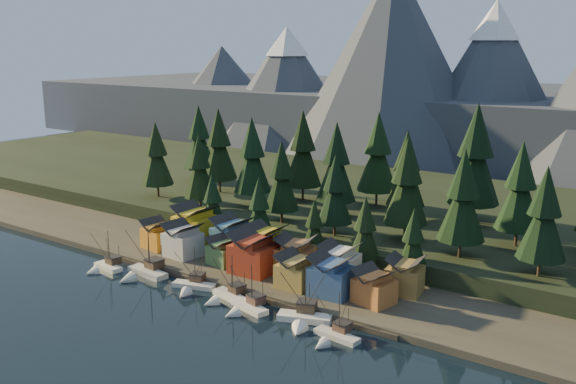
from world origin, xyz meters
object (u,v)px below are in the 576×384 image
Objects in this scene: boat_4 at (246,302)px; boat_5 at (303,312)px; boat_2 at (192,281)px; boat_1 at (143,267)px; house_back_1 at (232,235)px; house_front_0 at (159,233)px; boat_0 at (104,262)px; boat_6 at (334,331)px; house_back_0 at (195,223)px; house_front_1 at (183,239)px; boat_3 at (226,291)px.

boat_5 is at bearing 22.39° from boat_4.
boat_4 is at bearing -25.52° from boat_2.
house_back_1 is at bearing 72.99° from boat_1.
house_front_0 is (-54.89, 13.93, 3.01)m from boat_5.
boat_1 is at bearing 19.73° from boat_0.
boat_2 is 1.15× the size of house_back_1.
boat_1 is 1.55× the size of house_front_0.
boat_1 is at bearing -177.04° from boat_6.
house_back_1 is at bearing 128.45° from boat_5.
boat_2 is 22.39m from house_back_1.
house_back_0 is 13.50m from house_back_1.
house_back_1 is at bearing 29.26° from house_front_0.
house_back_0 reaches higher than house_front_0.
boat_5 is at bearing 10.14° from boat_0.
house_back_0 is at bearing 178.76° from house_back_1.
boat_3 is at bearing -22.39° from house_front_1.
boat_3 is at bearing -14.07° from house_front_0.
boat_1 reaches higher than boat_5.
house_front_1 is (-32.34, 14.90, 3.87)m from boat_4.
boat_1 reaches higher than boat_6.
house_back_1 reaches higher than boat_3.
boat_1 reaches higher than house_front_0.
boat_6 is 1.24× the size of house_front_0.
boat_0 is at bearing -87.24° from house_front_0.
house_front_0 is 9.97m from house_back_0.
house_front_0 is (-63.63, 16.88, 3.59)m from boat_6.
boat_3 is 27.06m from house_back_1.
boat_1 is 13.69m from house_front_1.
house_front_1 is (0.18, 13.22, 3.56)m from boat_1.
boat_4 is 44.46m from house_back_0.
house_front_1 is at bearing -64.42° from house_back_0.
house_front_1 is at bearing 143.11° from boat_5.
house_front_1 is at bearing 167.51° from boat_3.
house_back_1 reaches higher than house_front_0.
boat_0 reaches higher than boat_2.
house_back_0 is at bearing 162.35° from boat_6.
house_back_1 is at bearing 157.28° from boat_6.
boat_4 is (43.45, 0.72, -0.01)m from boat_0.
house_front_1 is at bearing 94.88° from boat_1.
boat_5 reaches higher than boat_2.
boat_0 is 0.83× the size of boat_1.
house_front_1 is (11.11, 15.63, 3.86)m from boat_0.
boat_1 is at bearing 164.82° from boat_2.
boat_4 is at bearing -13.34° from house_front_0.
boat_6 is (38.97, -3.28, -0.03)m from boat_2.
house_front_1 is at bearing 122.16° from boat_2.
house_back_0 is at bearing 159.94° from boat_4.
house_front_1 reaches higher than boat_0.
boat_0 is 0.99× the size of boat_3.
boat_4 reaches higher than house_front_0.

